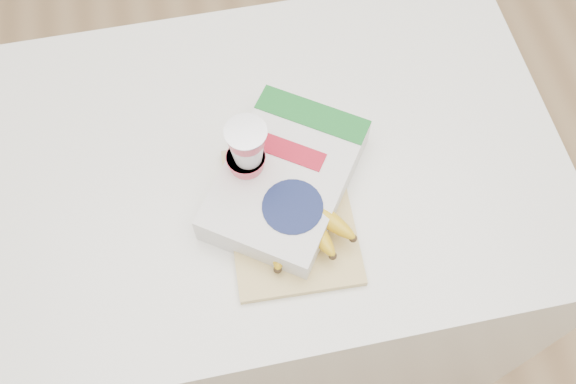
% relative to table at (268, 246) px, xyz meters
% --- Properties ---
extents(table, '(1.11, 0.74, 0.84)m').
position_rel_table_xyz_m(table, '(0.00, 0.00, 0.00)').
color(table, white).
rests_on(table, ground).
extents(cutting_board, '(0.22, 0.30, 0.01)m').
position_rel_table_xyz_m(cutting_board, '(0.03, -0.13, 0.42)').
color(cutting_board, '#D7C176').
rests_on(cutting_board, table).
extents(bananas, '(0.16, 0.17, 0.06)m').
position_rel_table_xyz_m(bananas, '(0.04, -0.16, 0.46)').
color(bananas, '#382816').
rests_on(bananas, cutting_board).
extents(yogurt_stack, '(0.07, 0.07, 0.16)m').
position_rel_table_xyz_m(yogurt_stack, '(-0.03, -0.05, 0.52)').
color(yogurt_stack, white).
rests_on(yogurt_stack, cutting_board).
extents(cereal_box, '(0.34, 0.37, 0.07)m').
position_rel_table_xyz_m(cereal_box, '(0.03, -0.07, 0.45)').
color(cereal_box, white).
rests_on(cereal_box, table).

